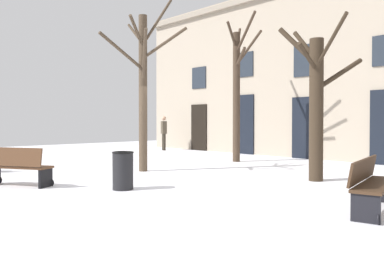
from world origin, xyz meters
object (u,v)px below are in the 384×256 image
at_px(bench_by_litter_bin, 373,184).
at_px(person_by_shop_door, 164,131).
at_px(tree_left_of_center, 237,88).
at_px(tree_center, 317,101).
at_px(tree_foreground, 143,83).
at_px(litter_bin, 123,170).
at_px(bench_back_to_back_left, 17,167).

distance_m(bench_by_litter_bin, person_by_shop_door, 14.14).
bearing_deg(tree_left_of_center, person_by_shop_door, 166.06).
relative_size(tree_center, tree_foreground, 0.75).
xyz_separation_m(tree_center, litter_bin, (-2.19, -4.23, -1.58)).
relative_size(tree_center, person_by_shop_door, 2.27).
height_order(bench_by_litter_bin, bench_back_to_back_left, bench_back_to_back_left).
bearing_deg(tree_left_of_center, tree_foreground, -91.08).
distance_m(tree_center, bench_by_litter_bin, 3.66).
height_order(tree_left_of_center, tree_foreground, tree_left_of_center).
height_order(tree_left_of_center, person_by_shop_door, tree_left_of_center).
relative_size(litter_bin, bench_back_to_back_left, 0.51).
xyz_separation_m(tree_foreground, litter_bin, (2.21, -2.14, -2.19)).
relative_size(tree_left_of_center, person_by_shop_door, 3.04).
bearing_deg(bench_by_litter_bin, tree_left_of_center, 44.14).
relative_size(tree_left_of_center, bench_by_litter_bin, 2.69).
relative_size(tree_left_of_center, tree_foreground, 1.00).
relative_size(tree_center, bench_back_to_back_left, 2.42).
xyz_separation_m(tree_foreground, person_by_shop_door, (-6.07, 5.64, -1.65)).
distance_m(tree_left_of_center, litter_bin, 6.98).
distance_m(tree_center, litter_bin, 5.02).
relative_size(litter_bin, bench_by_litter_bin, 0.42).
relative_size(tree_left_of_center, bench_back_to_back_left, 3.24).
height_order(litter_bin, bench_by_litter_bin, bench_by_litter_bin).
xyz_separation_m(tree_center, tree_left_of_center, (-4.33, 2.03, 0.67)).
bearing_deg(tree_center, bench_by_litter_bin, -44.56).
distance_m(litter_bin, bench_back_to_back_left, 2.53).
distance_m(litter_bin, person_by_shop_door, 11.37).
height_order(litter_bin, bench_back_to_back_left, bench_back_to_back_left).
height_order(tree_foreground, bench_back_to_back_left, tree_foreground).
xyz_separation_m(tree_left_of_center, bench_back_to_back_left, (0.13, -7.80, -2.21)).
height_order(tree_center, tree_left_of_center, tree_left_of_center).
distance_m(tree_center, tree_foreground, 4.91).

